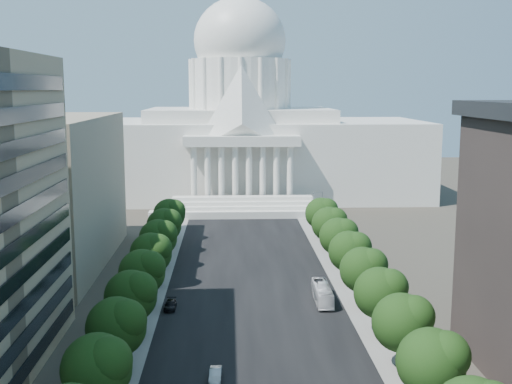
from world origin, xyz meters
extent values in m
cube|color=black|center=(0.00, 90.00, 0.00)|extent=(30.00, 260.00, 0.01)
cube|color=gray|center=(-19.00, 90.00, 0.00)|extent=(8.00, 260.00, 0.02)
cube|color=gray|center=(19.00, 90.00, 0.00)|extent=(8.00, 260.00, 0.02)
cube|color=white|center=(0.00, 185.00, 12.50)|extent=(120.00, 50.00, 25.00)
cube|color=white|center=(0.00, 185.00, 27.00)|extent=(60.00, 40.00, 4.00)
cube|color=white|center=(0.00, 158.00, 20.50)|extent=(34.00, 8.00, 3.00)
cylinder|color=white|center=(0.00, 185.00, 37.00)|extent=(32.00, 32.00, 16.00)
ellipsoid|color=white|center=(0.00, 185.00, 51.00)|extent=(30.00, 30.00, 27.60)
cube|color=gray|center=(-48.00, 100.00, 15.00)|extent=(38.00, 52.00, 30.00)
sphere|color=black|center=(-18.00, 36.00, 6.17)|extent=(7.60, 7.60, 7.60)
sphere|color=black|center=(-16.67, 35.24, 7.31)|extent=(5.32, 5.32, 5.32)
cylinder|color=#33261C|center=(-18.00, 48.00, 1.47)|extent=(0.56, 0.56, 2.94)
sphere|color=black|center=(-18.00, 48.00, 6.17)|extent=(7.60, 7.60, 7.60)
sphere|color=black|center=(-16.67, 47.24, 7.31)|extent=(5.32, 5.32, 5.32)
cylinder|color=#33261C|center=(-18.00, 60.00, 1.47)|extent=(0.56, 0.56, 2.94)
sphere|color=black|center=(-18.00, 60.00, 6.17)|extent=(7.60, 7.60, 7.60)
sphere|color=black|center=(-16.67, 59.24, 7.31)|extent=(5.32, 5.32, 5.32)
cylinder|color=#33261C|center=(-18.00, 72.00, 1.47)|extent=(0.56, 0.56, 2.94)
sphere|color=black|center=(-18.00, 72.00, 6.17)|extent=(7.60, 7.60, 7.60)
sphere|color=black|center=(-16.67, 71.24, 7.31)|extent=(5.32, 5.32, 5.32)
cylinder|color=#33261C|center=(-18.00, 84.00, 1.47)|extent=(0.56, 0.56, 2.94)
sphere|color=black|center=(-18.00, 84.00, 6.17)|extent=(7.60, 7.60, 7.60)
sphere|color=black|center=(-16.67, 83.24, 7.31)|extent=(5.32, 5.32, 5.32)
cylinder|color=#33261C|center=(-18.00, 96.00, 1.47)|extent=(0.56, 0.56, 2.94)
sphere|color=black|center=(-18.00, 96.00, 6.17)|extent=(7.60, 7.60, 7.60)
sphere|color=black|center=(-16.67, 95.24, 7.31)|extent=(5.32, 5.32, 5.32)
cylinder|color=#33261C|center=(-18.00, 108.00, 1.47)|extent=(0.56, 0.56, 2.94)
sphere|color=black|center=(-18.00, 108.00, 6.17)|extent=(7.60, 7.60, 7.60)
sphere|color=black|center=(-16.67, 107.24, 7.31)|extent=(5.32, 5.32, 5.32)
cylinder|color=#33261C|center=(-18.00, 120.00, 1.47)|extent=(0.56, 0.56, 2.94)
sphere|color=black|center=(-18.00, 120.00, 6.17)|extent=(7.60, 7.60, 7.60)
sphere|color=black|center=(-16.67, 119.24, 7.31)|extent=(5.32, 5.32, 5.32)
sphere|color=black|center=(18.00, 36.00, 6.17)|extent=(7.60, 7.60, 7.60)
sphere|color=black|center=(19.33, 35.24, 7.31)|extent=(5.32, 5.32, 5.32)
cylinder|color=#33261C|center=(18.00, 48.00, 1.47)|extent=(0.56, 0.56, 2.94)
sphere|color=black|center=(18.00, 48.00, 6.17)|extent=(7.60, 7.60, 7.60)
sphere|color=black|center=(19.33, 47.24, 7.31)|extent=(5.32, 5.32, 5.32)
cylinder|color=#33261C|center=(18.00, 60.00, 1.47)|extent=(0.56, 0.56, 2.94)
sphere|color=black|center=(18.00, 60.00, 6.17)|extent=(7.60, 7.60, 7.60)
sphere|color=black|center=(19.33, 59.24, 7.31)|extent=(5.32, 5.32, 5.32)
cylinder|color=#33261C|center=(18.00, 72.00, 1.47)|extent=(0.56, 0.56, 2.94)
sphere|color=black|center=(18.00, 72.00, 6.17)|extent=(7.60, 7.60, 7.60)
sphere|color=black|center=(19.33, 71.24, 7.31)|extent=(5.32, 5.32, 5.32)
cylinder|color=#33261C|center=(18.00, 84.00, 1.47)|extent=(0.56, 0.56, 2.94)
sphere|color=black|center=(18.00, 84.00, 6.17)|extent=(7.60, 7.60, 7.60)
sphere|color=black|center=(19.33, 83.24, 7.31)|extent=(5.32, 5.32, 5.32)
cylinder|color=#33261C|center=(18.00, 96.00, 1.47)|extent=(0.56, 0.56, 2.94)
sphere|color=black|center=(18.00, 96.00, 6.17)|extent=(7.60, 7.60, 7.60)
sphere|color=black|center=(19.33, 95.24, 7.31)|extent=(5.32, 5.32, 5.32)
cylinder|color=#33261C|center=(18.00, 108.00, 1.47)|extent=(0.56, 0.56, 2.94)
sphere|color=black|center=(18.00, 108.00, 6.17)|extent=(7.60, 7.60, 7.60)
sphere|color=black|center=(19.33, 107.24, 7.31)|extent=(5.32, 5.32, 5.32)
cylinder|color=#33261C|center=(18.00, 120.00, 1.47)|extent=(0.56, 0.56, 2.94)
sphere|color=black|center=(18.00, 120.00, 6.17)|extent=(7.60, 7.60, 7.60)
sphere|color=black|center=(19.33, 119.24, 7.31)|extent=(5.32, 5.32, 5.32)
cylinder|color=gray|center=(20.50, 35.00, 4.50)|extent=(0.18, 0.18, 9.00)
cylinder|color=gray|center=(19.30, 35.00, 8.80)|extent=(2.40, 0.14, 0.14)
sphere|color=gray|center=(18.20, 35.00, 8.70)|extent=(0.44, 0.44, 0.44)
cylinder|color=gray|center=(20.50, 60.00, 4.50)|extent=(0.18, 0.18, 9.00)
cylinder|color=gray|center=(19.30, 60.00, 8.80)|extent=(2.40, 0.14, 0.14)
sphere|color=gray|center=(18.20, 60.00, 8.70)|extent=(0.44, 0.44, 0.44)
cylinder|color=gray|center=(20.50, 85.00, 4.50)|extent=(0.18, 0.18, 9.00)
cylinder|color=gray|center=(19.30, 85.00, 8.80)|extent=(2.40, 0.14, 0.14)
sphere|color=gray|center=(18.20, 85.00, 8.70)|extent=(0.44, 0.44, 0.44)
cylinder|color=gray|center=(20.50, 110.00, 4.50)|extent=(0.18, 0.18, 9.00)
cylinder|color=gray|center=(19.30, 110.00, 8.80)|extent=(2.40, 0.14, 0.14)
sphere|color=gray|center=(18.20, 110.00, 8.70)|extent=(0.44, 0.44, 0.44)
cylinder|color=gray|center=(20.50, 135.00, 4.50)|extent=(0.18, 0.18, 9.00)
cylinder|color=gray|center=(19.30, 135.00, 8.80)|extent=(2.40, 0.14, 0.14)
sphere|color=gray|center=(18.20, 135.00, 8.70)|extent=(0.44, 0.44, 0.44)
imported|color=#ACB0B4|center=(-5.63, 45.60, 0.70)|extent=(1.62, 4.27, 1.39)
imported|color=black|center=(-13.50, 71.74, 0.67)|extent=(1.92, 4.63, 1.34)
imported|color=silver|center=(11.77, 74.25, 1.51)|extent=(2.69, 10.86, 3.01)
camera|label=1|loc=(-3.77, -28.85, 35.58)|focal=45.00mm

